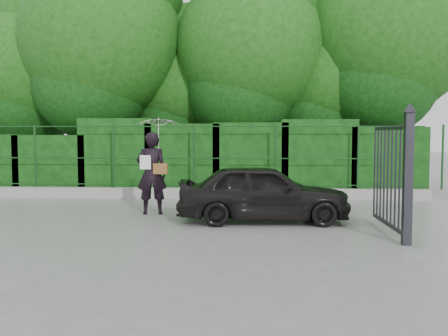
{
  "coord_description": "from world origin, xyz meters",
  "views": [
    {
      "loc": [
        2.0,
        -9.54,
        1.86
      ],
      "look_at": [
        1.43,
        1.3,
        1.1
      ],
      "focal_mm": 40.0,
      "sensor_mm": 36.0,
      "label": 1
    }
  ],
  "objects": [
    {
      "name": "car",
      "position": [
        2.28,
        0.91,
        0.61
      ],
      "size": [
        3.66,
        1.6,
        1.23
      ],
      "primitive_type": "imported",
      "rotation": [
        0.0,
        0.0,
        1.61
      ],
      "color": "black",
      "rests_on": "ground"
    },
    {
      "name": "hedge",
      "position": [
        0.19,
        5.5,
        1.05
      ],
      "size": [
        14.2,
        1.2,
        2.3
      ],
      "color": "black",
      "rests_on": "ground"
    },
    {
      "name": "kerb",
      "position": [
        0.0,
        4.5,
        0.15
      ],
      "size": [
        14.0,
        0.25,
        0.3
      ],
      "primitive_type": "cube",
      "color": "#9E9E99",
      "rests_on": "ground"
    },
    {
      "name": "gate",
      "position": [
        4.6,
        -0.72,
        1.19
      ],
      "size": [
        0.22,
        2.33,
        2.36
      ],
      "color": "#222228",
      "rests_on": "ground"
    },
    {
      "name": "fence",
      "position": [
        0.22,
        4.5,
        1.2
      ],
      "size": [
        14.13,
        0.06,
        1.8
      ],
      "color": "#153E16",
      "rests_on": "kerb"
    },
    {
      "name": "trees",
      "position": [
        1.14,
        7.74,
        4.62
      ],
      "size": [
        17.1,
        6.15,
        8.08
      ],
      "color": "black",
      "rests_on": "ground"
    },
    {
      "name": "ground",
      "position": [
        0.0,
        0.0,
        0.0
      ],
      "size": [
        80.0,
        80.0,
        0.0
      ],
      "primitive_type": "plane",
      "color": "gray"
    },
    {
      "name": "woman",
      "position": [
        -0.17,
        1.77,
        1.45
      ],
      "size": [
        1.02,
        1.01,
        2.23
      ],
      "color": "black",
      "rests_on": "ground"
    }
  ]
}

